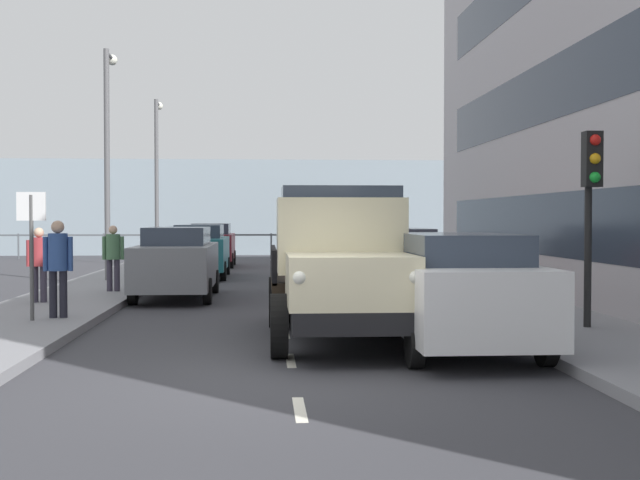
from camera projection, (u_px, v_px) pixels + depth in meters
name	position (u px, v px, depth m)	size (l,w,h in m)	color
ground_plane	(278.00, 296.00, 20.46)	(80.00, 80.00, 0.00)	#38383D
sidewalk_left	(464.00, 292.00, 20.78)	(2.58, 40.15, 0.15)	gray
sidewalk_right	(87.00, 294.00, 20.14)	(2.58, 40.15, 0.15)	gray
road_centreline_markings	(278.00, 295.00, 20.69)	(0.12, 37.09, 0.01)	silver
sea_horizon	(271.00, 207.00, 43.40)	(80.00, 0.80, 5.00)	#84939E
seawall_railing	(271.00, 239.00, 39.86)	(28.08, 0.08, 1.20)	#4C5156
truck_vintage_cream	(340.00, 268.00, 12.73)	(2.17, 5.64, 2.43)	black
car_white_kerbside_near	(456.00, 290.00, 12.02)	(1.92, 4.49, 1.72)	white
car_red_kerbside_1	(393.00, 266.00, 17.89)	(1.82, 4.00, 1.72)	#B21E1E
car_black_kerbside_2	(361.00, 254.00, 23.83)	(1.91, 4.53, 1.72)	black
car_grey_oppositeside_0	(177.00, 261.00, 19.81)	(1.83, 4.54, 1.72)	slate
car_teal_oppositeside_1	(199.00, 250.00, 26.74)	(1.86, 4.41, 1.72)	#1E6670
car_maroon_oppositeside_2	(211.00, 244.00, 32.77)	(1.86, 3.94, 1.72)	maroon
pedestrian_couple_b	(58.00, 260.00, 14.76)	(0.53, 0.34, 1.75)	black
pedestrian_with_bag	(39.00, 259.00, 17.46)	(0.53, 0.34, 1.59)	#383342
pedestrian_in_dark_coat	(113.00, 253.00, 20.10)	(0.53, 0.34, 1.61)	#383342
traffic_light_near	(591.00, 186.00, 13.37)	(0.28, 0.41, 3.20)	black
lamp_post_promenade	(108.00, 143.00, 23.83)	(0.32, 1.14, 6.67)	#59595B
lamp_post_far	(157.00, 166.00, 33.35)	(0.32, 1.14, 6.59)	#59595B
street_sign	(31.00, 233.00, 14.35)	(0.50, 0.07, 2.25)	#4C4C4C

